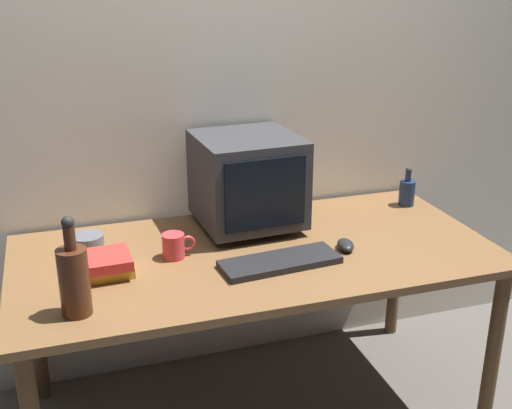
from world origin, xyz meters
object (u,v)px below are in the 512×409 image
at_px(bottle_tall, 74,278).
at_px(bottle_short, 407,191).
at_px(crt_monitor, 247,181).
at_px(cd_spindle, 87,241).
at_px(computer_mouse, 345,245).
at_px(mug, 174,246).
at_px(keyboard, 280,262).
at_px(book_stack, 104,264).

relative_size(bottle_tall, bottle_short, 1.85).
bearing_deg(crt_monitor, bottle_short, 1.51).
bearing_deg(crt_monitor, cd_spindle, -179.91).
bearing_deg(bottle_short, computer_mouse, -142.89).
bearing_deg(mug, keyboard, -27.40).
relative_size(bottle_short, book_stack, 0.88).
xyz_separation_m(book_stack, mug, (0.25, 0.06, 0.01)).
bearing_deg(cd_spindle, computer_mouse, -19.69).
bearing_deg(computer_mouse, book_stack, -170.73).
bearing_deg(bottle_tall, computer_mouse, 10.03).
bearing_deg(bottle_short, bottle_tall, -160.11).
relative_size(computer_mouse, mug, 0.83).
distance_m(computer_mouse, mug, 0.62).
bearing_deg(book_stack, keyboard, -10.75).
relative_size(computer_mouse, bottle_short, 0.59).
distance_m(book_stack, cd_spindle, 0.26).
height_order(mug, cd_spindle, mug).
relative_size(bottle_tall, book_stack, 1.62).
height_order(bottle_tall, mug, bottle_tall).
xyz_separation_m(bottle_short, book_stack, (-1.31, -0.28, -0.02)).
xyz_separation_m(keyboard, bottle_tall, (-0.69, -0.12, 0.11)).
relative_size(crt_monitor, mug, 3.38).
distance_m(crt_monitor, computer_mouse, 0.46).
bearing_deg(bottle_tall, cd_spindle, 82.37).
bearing_deg(mug, computer_mouse, -11.79).
bearing_deg(computer_mouse, mug, -178.24).
bearing_deg(bottle_tall, crt_monitor, 35.61).
height_order(crt_monitor, mug, crt_monitor).
relative_size(keyboard, mug, 3.50).
height_order(crt_monitor, computer_mouse, crt_monitor).
height_order(keyboard, computer_mouse, computer_mouse).
bearing_deg(keyboard, crt_monitor, 85.46).
relative_size(crt_monitor, book_stack, 2.09).
distance_m(bottle_short, cd_spindle, 1.35).
relative_size(computer_mouse, book_stack, 0.51).
xyz_separation_m(computer_mouse, book_stack, (-0.86, 0.06, 0.02)).
distance_m(bottle_tall, cd_spindle, 0.50).
relative_size(crt_monitor, keyboard, 0.97).
bearing_deg(bottle_tall, book_stack, 66.36).
distance_m(crt_monitor, book_stack, 0.66).
bearing_deg(cd_spindle, bottle_tall, -97.63).
bearing_deg(mug, crt_monitor, 30.31).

